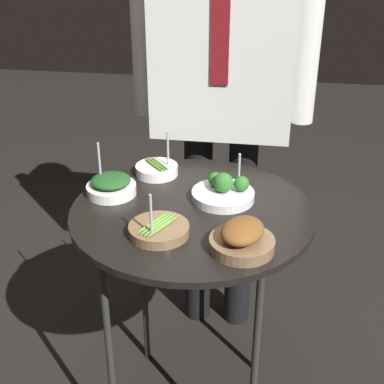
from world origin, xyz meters
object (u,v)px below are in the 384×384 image
object	(u,v)px
bowl_asparagus_front_right	(157,169)
bowl_asparagus_front_center	(159,229)
bowl_roast_near_rim	(242,238)
waiter_figure	(223,65)
bowl_spinach_back_left	(111,186)
bowl_broccoli_far_rim	(224,191)
serving_cart	(192,227)

from	to	relation	value
bowl_asparagus_front_right	bowl_asparagus_front_center	world-z (taller)	bowl_asparagus_front_right
bowl_roast_near_rim	waiter_figure	bearing A→B (deg)	100.35
bowl_asparagus_front_right	bowl_spinach_back_left	xyz separation A→B (m)	(-0.10, -0.14, 0.01)
bowl_asparagus_front_center	waiter_figure	distance (m)	0.67
bowl_broccoli_far_rim	bowl_asparagus_front_center	bearing A→B (deg)	-123.67
bowl_broccoli_far_rim	bowl_spinach_back_left	bearing A→B (deg)	-176.65
serving_cart	bowl_asparagus_front_right	distance (m)	0.25
bowl_broccoli_far_rim	waiter_figure	world-z (taller)	waiter_figure
bowl_asparagus_front_center	bowl_asparagus_front_right	bearing A→B (deg)	103.03
bowl_asparagus_front_right	bowl_roast_near_rim	size ratio (longest dim) A/B	0.89
bowl_asparagus_front_right	bowl_roast_near_rim	distance (m)	0.47
serving_cart	waiter_figure	distance (m)	0.57
waiter_figure	serving_cart	bearing A→B (deg)	-93.55
bowl_asparagus_front_right	bowl_spinach_back_left	world-z (taller)	bowl_spinach_back_left
bowl_spinach_back_left	waiter_figure	world-z (taller)	waiter_figure
bowl_roast_near_rim	bowl_asparagus_front_center	bearing A→B (deg)	170.57
serving_cart	bowl_asparagus_front_center	distance (m)	0.17
bowl_broccoli_far_rim	waiter_figure	size ratio (longest dim) A/B	0.11
bowl_spinach_back_left	waiter_figure	xyz separation A→B (m)	(0.27, 0.42, 0.25)
bowl_broccoli_far_rim	waiter_figure	distance (m)	0.47
bowl_asparagus_front_center	waiter_figure	size ratio (longest dim) A/B	0.09
bowl_asparagus_front_right	bowl_broccoli_far_rim	size ratio (longest dim) A/B	0.79
bowl_asparagus_front_center	bowl_broccoli_far_rim	bearing A→B (deg)	56.33
bowl_broccoli_far_rim	bowl_asparagus_front_center	xyz separation A→B (m)	(-0.14, -0.21, -0.01)
bowl_broccoli_far_rim	bowl_spinach_back_left	xyz separation A→B (m)	(-0.32, -0.02, 0.00)
bowl_spinach_back_left	bowl_asparagus_front_center	bearing A→B (deg)	-47.09
bowl_roast_near_rim	bowl_spinach_back_left	bearing A→B (deg)	149.62
bowl_asparagus_front_right	serving_cart	bearing A→B (deg)	-54.54
bowl_asparagus_front_right	waiter_figure	xyz separation A→B (m)	(0.17, 0.27, 0.26)
serving_cart	waiter_figure	world-z (taller)	waiter_figure
bowl_broccoli_far_rim	bowl_asparagus_front_center	distance (m)	0.25
serving_cart	bowl_spinach_back_left	distance (m)	0.26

